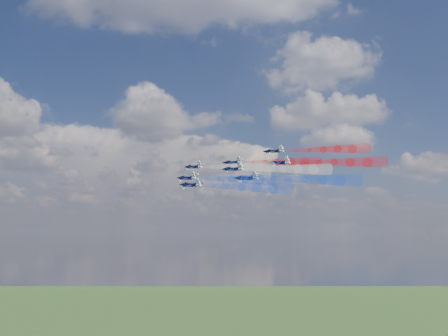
# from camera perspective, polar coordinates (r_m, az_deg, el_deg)

# --- Properties ---
(jet_lead) EXTENTS (13.53, 13.34, 6.45)m
(jet_lead) POSITION_cam_1_polar(r_m,az_deg,el_deg) (176.66, -3.61, 0.13)
(jet_lead) COLOR black
(trail_lead) EXTENTS (27.14, 24.86, 7.45)m
(trail_lead) POSITION_cam_1_polar(r_m,az_deg,el_deg) (161.50, 1.25, 0.15)
(trail_lead) COLOR silver
(jet_inner_left) EXTENTS (13.53, 13.34, 6.45)m
(jet_inner_left) POSITION_cam_1_polar(r_m,az_deg,el_deg) (161.84, -4.38, -1.19)
(jet_inner_left) COLOR black
(trail_inner_left) EXTENTS (27.14, 24.86, 7.45)m
(trail_inner_left) POSITION_cam_1_polar(r_m,az_deg,el_deg) (146.54, 0.89, -1.31)
(trail_inner_left) COLOR blue
(jet_inner_right) EXTENTS (13.53, 13.34, 6.45)m
(jet_inner_right) POSITION_cam_1_polar(r_m,az_deg,el_deg) (174.74, 1.01, 0.65)
(jet_inner_right) COLOR black
(trail_inner_right) EXTENTS (27.14, 24.86, 7.45)m
(trail_inner_right) POSITION_cam_1_polar(r_m,az_deg,el_deg) (160.85, 6.33, 0.71)
(trail_inner_right) COLOR red
(jet_outer_left) EXTENTS (13.53, 13.34, 6.45)m
(jet_outer_left) POSITION_cam_1_polar(r_m,az_deg,el_deg) (144.84, -3.94, -2.00)
(jet_outer_left) COLOR black
(trail_outer_left) EXTENTS (27.14, 24.86, 7.45)m
(trail_outer_left) POSITION_cam_1_polar(r_m,az_deg,el_deg) (129.75, 2.07, -2.22)
(trail_outer_left) COLOR blue
(jet_center_third) EXTENTS (13.53, 13.34, 6.45)m
(jet_center_third) POSITION_cam_1_polar(r_m,az_deg,el_deg) (159.58, 1.06, -0.12)
(jet_center_third) COLOR black
(trail_center_third) EXTENTS (27.14, 24.86, 7.45)m
(trail_center_third) POSITION_cam_1_polar(r_m,az_deg,el_deg) (145.77, 6.93, -0.13)
(trail_center_third) COLOR silver
(jet_outer_right) EXTENTS (13.53, 13.34, 6.45)m
(jet_outer_right) POSITION_cam_1_polar(r_m,az_deg,el_deg) (174.21, 5.85, 1.98)
(jet_outer_right) COLOR black
(trail_outer_right) EXTENTS (27.14, 24.86, 7.45)m
(trail_outer_right) POSITION_cam_1_polar(r_m,az_deg,el_deg) (161.74, 11.56, 2.13)
(trail_outer_right) COLOR red
(jet_rear_left) EXTENTS (13.53, 13.34, 6.45)m
(jet_rear_left) POSITION_cam_1_polar(r_m,az_deg,el_deg) (143.17, 2.65, -1.20)
(jet_rear_left) COLOR black
(trail_rear_left) EXTENTS (27.14, 24.86, 7.45)m
(trail_rear_left) POSITION_cam_1_polar(r_m,az_deg,el_deg) (129.92, 9.41, -1.32)
(trail_rear_left) COLOR blue
(jet_rear_right) EXTENTS (13.53, 13.34, 6.45)m
(jet_rear_right) POSITION_cam_1_polar(r_m,az_deg,el_deg) (158.86, 6.45, 0.61)
(jet_rear_right) COLOR black
(trail_rear_right) EXTENTS (27.14, 24.86, 7.45)m
(trail_rear_right) POSITION_cam_1_polar(r_m,az_deg,el_deg) (146.65, 12.80, 0.67)
(trail_rear_right) COLOR red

